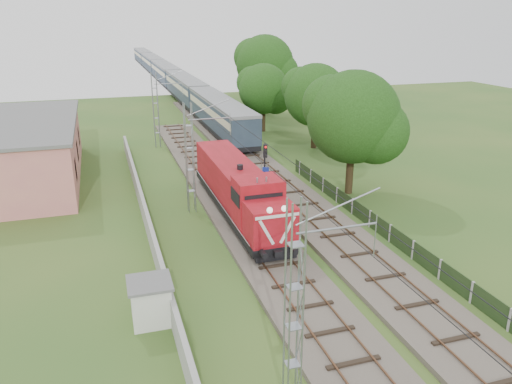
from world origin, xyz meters
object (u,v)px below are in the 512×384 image
object	(u,v)px
coach_rake	(165,72)
signal_post	(265,162)
locomotive	(239,188)
relay_hut	(151,301)

from	to	relation	value
coach_rake	signal_post	world-z (taller)	signal_post
coach_rake	locomotive	bearing A→B (deg)	-93.89
locomotive	coach_rake	xyz separation A→B (m)	(5.00, 73.46, 0.44)
locomotive	coach_rake	size ratio (longest dim) A/B	0.14
locomotive	relay_hut	distance (m)	13.48
coach_rake	signal_post	xyz separation A→B (m)	(-2.19, -70.90, 0.54)
locomotive	coach_rake	distance (m)	73.63
signal_post	relay_hut	xyz separation A→B (m)	(-10.21, -13.77, -2.07)
relay_hut	coach_rake	bearing A→B (deg)	81.67
locomotive	signal_post	size ratio (longest dim) A/B	3.57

